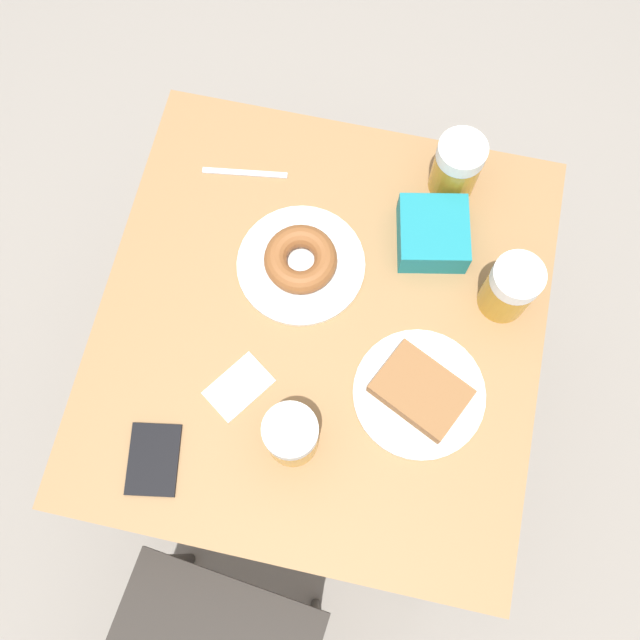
% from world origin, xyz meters
% --- Properties ---
extents(ground_plane, '(8.00, 8.00, 0.00)m').
position_xyz_m(ground_plane, '(0.00, 0.00, 0.00)').
color(ground_plane, gray).
extents(table, '(0.83, 0.87, 0.71)m').
position_xyz_m(table, '(0.00, 0.00, 0.64)').
color(table, '#997044').
rests_on(table, ground_plane).
extents(plate_with_cake, '(0.24, 0.24, 0.05)m').
position_xyz_m(plate_with_cake, '(-0.20, 0.09, 0.73)').
color(plate_with_cake, white).
rests_on(plate_with_cake, table).
extents(plate_with_donut, '(0.25, 0.25, 0.05)m').
position_xyz_m(plate_with_donut, '(0.06, -0.11, 0.73)').
color(plate_with_donut, white).
rests_on(plate_with_donut, table).
extents(beer_mug_left, '(0.09, 0.09, 0.14)m').
position_xyz_m(beer_mug_left, '(0.00, 0.23, 0.78)').
color(beer_mug_left, '#C68C23').
rests_on(beer_mug_left, table).
extents(beer_mug_center, '(0.09, 0.09, 0.14)m').
position_xyz_m(beer_mug_center, '(-0.19, -0.34, 0.78)').
color(beer_mug_center, '#C68C23').
rests_on(beer_mug_center, table).
extents(beer_mug_right, '(0.09, 0.09, 0.14)m').
position_xyz_m(beer_mug_right, '(-0.32, -0.12, 0.78)').
color(beer_mug_right, '#C68C23').
rests_on(beer_mug_right, table).
extents(napkin_folded, '(0.13, 0.14, 0.00)m').
position_xyz_m(napkin_folded, '(0.12, 0.15, 0.71)').
color(napkin_folded, white).
rests_on(napkin_folded, table).
extents(fork, '(0.17, 0.04, 0.00)m').
position_xyz_m(fork, '(0.21, -0.28, 0.71)').
color(fork, silver).
rests_on(fork, table).
extents(passport_near_edge, '(0.11, 0.14, 0.01)m').
position_xyz_m(passport_near_edge, '(0.23, 0.31, 0.71)').
color(passport_near_edge, black).
rests_on(passport_near_edge, table).
extents(blue_pouch, '(0.15, 0.16, 0.07)m').
position_xyz_m(blue_pouch, '(-0.17, -0.21, 0.74)').
color(blue_pouch, teal).
rests_on(blue_pouch, table).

